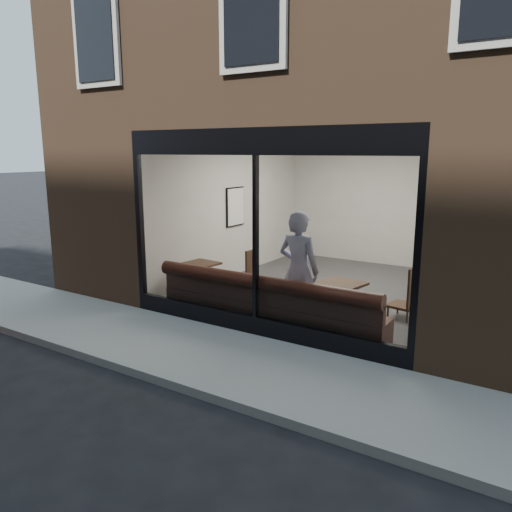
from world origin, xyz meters
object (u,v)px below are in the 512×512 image
Objects in this scene: person at (298,270)px; cafe_table_left at (200,264)px; banquette at (269,314)px; cafe_table_right at (340,284)px; cafe_chair_right at (403,305)px; cafe_chair_left at (245,283)px.

person reaches higher than cafe_table_left.
banquette is at bearing -16.40° from cafe_table_left.
person reaches higher than cafe_table_right.
person reaches higher than banquette.
banquette is 8.80× the size of cafe_chair_right.
cafe_table_right reaches higher than cafe_chair_left.
cafe_table_left is at bearing 26.93° from cafe_chair_right.
person is at bearing 30.81° from banquette.
person reaches higher than cafe_chair_right.
person is 5.22× the size of cafe_chair_left.
cafe_table_right is 1.83× the size of cafe_chair_left.
cafe_table_right is 1.50× the size of cafe_chair_right.
cafe_table_left is (-1.87, 0.55, 0.52)m from banquette.
cafe_chair_left is (-1.40, 1.38, 0.01)m from banquette.
banquette is 1.96m from cafe_chair_left.
cafe_table_right reaches higher than cafe_chair_right.
cafe_table_left is 1.63× the size of cafe_chair_left.
banquette is 6.59× the size of cafe_table_left.
banquette is 10.77× the size of cafe_chair_left.
cafe_table_left reaches higher than cafe_chair_left.
cafe_chair_left is at bearing -30.40° from person.
person is at bearing 154.84° from cafe_chair_left.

